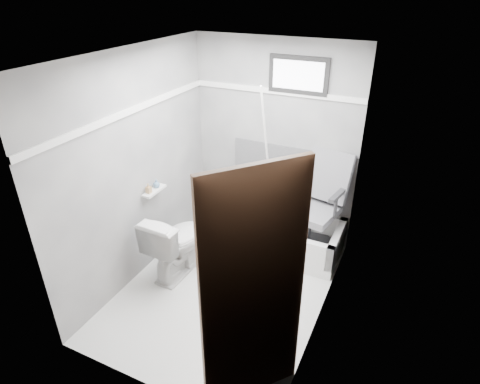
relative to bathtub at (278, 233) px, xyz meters
The scene contains 19 objects.
floor 0.98m from the bathtub, 103.89° to the right, with size 2.60×2.60×0.00m, color silver.
ceiling 2.39m from the bathtub, 103.89° to the right, with size 2.60×2.60×0.00m, color silver.
wall_back 1.08m from the bathtub, 121.87° to the left, with size 2.00×0.02×2.40m, color #5F5E63.
wall_front 2.45m from the bathtub, 95.89° to the right, with size 2.00×0.02×2.40m, color #5F5E63.
wall_left 1.83m from the bathtub, 142.91° to the right, with size 0.02×2.60×2.40m, color #5F5E63.
wall_right 1.56m from the bathtub, 50.38° to the right, with size 0.02×2.60×2.40m, color #5F5E63.
bathtub is the anchor object (origin of this frame).
office_chair 0.61m from the bathtub, ahead, with size 0.66×0.66×1.14m, color slate, non-canonical shape.
toilet 1.25m from the bathtub, 133.56° to the right, with size 0.43×0.78×0.76m, color silver.
door 2.46m from the bathtub, 71.25° to the right, with size 0.78×0.78×2.00m, color brown, non-canonical shape.
window 1.84m from the bathtub, 86.78° to the left, with size 0.66×0.04×0.40m, color black, non-canonical shape.
backerboard 0.69m from the bathtub, 86.82° to the left, with size 1.50×0.02×0.78m, color #4C4C4F.
trim_back 1.67m from the bathtub, 122.79° to the left, with size 2.00×0.02×0.06m, color white.
trim_left 2.22m from the bathtub, 142.61° to the right, with size 0.02×2.60×0.06m, color white.
pole 0.88m from the bathtub, 148.10° to the left, with size 0.02×0.02×1.95m, color white.
shelf 1.56m from the bathtub, 146.03° to the right, with size 0.10×0.32×0.03m, color silver.
soap_bottle_a 1.64m from the bathtub, 143.64° to the right, with size 0.05×0.05×0.11m, color #A27E51.
soap_bottle_b 1.57m from the bathtub, 148.34° to the right, with size 0.07×0.07×0.10m, color slate.
faucet 0.65m from the bathtub, 141.67° to the left, with size 0.26×0.10×0.16m, color silver, non-canonical shape.
Camera 1 is at (1.54, -2.92, 2.94)m, focal length 30.00 mm.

